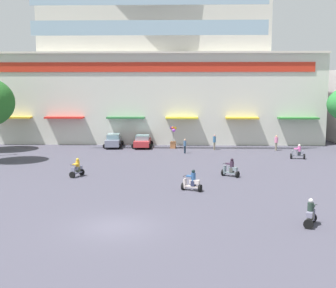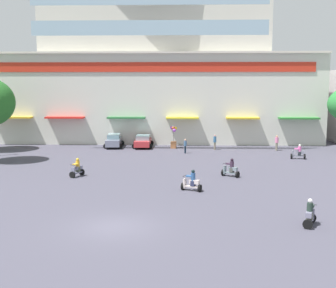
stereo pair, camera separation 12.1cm
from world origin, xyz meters
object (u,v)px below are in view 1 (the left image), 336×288
at_px(parked_car_0, 113,141).
at_px(parked_car_1, 143,141).
at_px(scooter_rider_3, 192,182).
at_px(scooter_rider_1, 77,169).
at_px(scooter_rider_5, 298,153).
at_px(balloon_vendor_cart, 173,138).
at_px(pedestrian_2, 185,145).
at_px(pedestrian_1, 214,141).
at_px(scooter_rider_0, 231,169).
at_px(pedestrian_0, 276,142).
at_px(scooter_rider_4, 311,214).

relative_size(parked_car_0, parked_car_1, 0.98).
relative_size(parked_car_0, scooter_rider_3, 2.84).
xyz_separation_m(scooter_rider_1, scooter_rider_5, (20.04, 8.75, -0.01)).
bearing_deg(balloon_vendor_cart, parked_car_1, 171.86).
relative_size(scooter_rider_1, pedestrian_2, 0.96).
xyz_separation_m(pedestrian_1, pedestrian_2, (-3.33, -2.46, -0.09)).
height_order(pedestrian_1, balloon_vendor_cart, balloon_vendor_cart).
bearing_deg(parked_car_1, pedestrian_2, -40.53).
height_order(scooter_rider_0, pedestrian_1, pedestrian_1).
xyz_separation_m(parked_car_0, parked_car_1, (3.41, -0.01, -0.06)).
relative_size(pedestrian_2, balloon_vendor_cart, 0.61).
bearing_deg(pedestrian_2, scooter_rider_5, -15.25).
xyz_separation_m(scooter_rider_3, pedestrian_1, (2.95, 18.65, 0.37)).
xyz_separation_m(scooter_rider_1, pedestrian_0, (18.99, 14.00, 0.34)).
height_order(scooter_rider_0, scooter_rider_5, scooter_rider_0).
distance_m(pedestrian_0, pedestrian_2, 10.41).
xyz_separation_m(scooter_rider_1, pedestrian_1, (12.15, 14.27, 0.37)).
xyz_separation_m(parked_car_1, scooter_rider_5, (16.15, -7.27, -0.10)).
distance_m(scooter_rider_0, pedestrian_0, 15.15).
bearing_deg(pedestrian_0, scooter_rider_3, -118.05).
bearing_deg(pedestrian_0, scooter_rider_1, -143.59).
relative_size(parked_car_1, balloon_vendor_cart, 1.73).
xyz_separation_m(parked_car_0, scooter_rider_1, (-0.48, -16.03, -0.15)).
xyz_separation_m(pedestrian_0, pedestrian_1, (-6.84, 0.27, 0.02)).
relative_size(scooter_rider_3, scooter_rider_5, 1.03).
height_order(scooter_rider_0, pedestrian_0, pedestrian_0).
xyz_separation_m(scooter_rider_3, scooter_rider_4, (6.15, -7.31, 0.01)).
distance_m(parked_car_1, scooter_rider_0, 17.85).
height_order(scooter_rider_1, scooter_rider_3, scooter_rider_3).
xyz_separation_m(scooter_rider_4, pedestrian_2, (-6.53, 23.50, 0.27)).
height_order(parked_car_0, pedestrian_0, pedestrian_0).
bearing_deg(scooter_rider_5, balloon_vendor_cart, 151.71).
relative_size(parked_car_0, pedestrian_2, 2.79).
relative_size(parked_car_1, scooter_rider_4, 2.90).
bearing_deg(scooter_rider_0, parked_car_1, 118.60).
height_order(parked_car_0, scooter_rider_0, parked_car_0).
height_order(scooter_rider_5, balloon_vendor_cart, balloon_vendor_cart).
bearing_deg(scooter_rider_5, scooter_rider_3, -129.55).
relative_size(scooter_rider_4, balloon_vendor_cart, 0.60).
bearing_deg(scooter_rider_5, scooter_rider_4, -102.94).
xyz_separation_m(scooter_rider_1, scooter_rider_3, (9.19, -4.38, 0.00)).
bearing_deg(scooter_rider_0, parked_car_0, 127.33).
distance_m(parked_car_0, scooter_rider_0, 19.72).
relative_size(scooter_rider_0, scooter_rider_5, 1.02).
relative_size(parked_car_1, scooter_rider_0, 2.91).
bearing_deg(scooter_rider_3, scooter_rider_4, -49.95).
relative_size(scooter_rider_0, scooter_rider_4, 0.99).
distance_m(scooter_rider_0, scooter_rider_5, 11.33).
bearing_deg(pedestrian_2, scooter_rider_1, -126.74).
bearing_deg(pedestrian_1, balloon_vendor_cart, 165.21).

